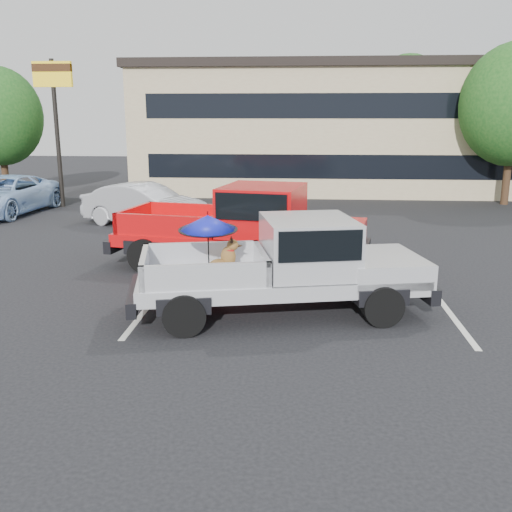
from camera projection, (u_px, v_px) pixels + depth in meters
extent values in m
plane|color=black|center=(296.00, 335.00, 10.05)|extent=(90.00, 90.00, 0.00)
cube|color=silver|center=(156.00, 296.00, 12.20)|extent=(0.12, 5.00, 0.01)
cube|color=silver|center=(442.00, 303.00, 11.78)|extent=(0.12, 5.00, 0.01)
cube|color=tan|center=(338.00, 131.00, 29.53)|extent=(20.00, 8.00, 6.00)
cube|color=black|center=(340.00, 68.00, 28.79)|extent=(20.40, 8.40, 0.40)
cube|color=black|center=(342.00, 167.00, 26.04)|extent=(18.00, 0.08, 1.10)
cube|color=black|center=(344.00, 106.00, 25.39)|extent=(18.00, 0.08, 1.10)
cylinder|color=black|center=(57.00, 135.00, 23.60)|extent=(0.18, 0.18, 6.00)
cube|color=yellow|center=(52.00, 74.00, 23.03)|extent=(1.60, 0.18, 1.00)
cube|color=#381E0C|center=(52.00, 68.00, 22.97)|extent=(1.60, 0.22, 0.30)
cylinder|color=#332114|center=(507.00, 173.00, 24.59)|extent=(0.32, 0.32, 2.73)
cylinder|color=#332114|center=(5.00, 171.00, 27.22)|extent=(0.32, 0.32, 2.42)
cylinder|color=#332114|center=(404.00, 158.00, 32.53)|extent=(0.32, 0.32, 2.86)
ellipsoid|color=#144817|center=(407.00, 104.00, 31.82)|extent=(4.68, 4.68, 5.38)
cylinder|color=black|center=(184.00, 315.00, 9.92)|extent=(0.80, 0.43, 0.76)
cylinder|color=black|center=(183.00, 285.00, 11.69)|extent=(0.80, 0.43, 0.76)
cylinder|color=black|center=(383.00, 306.00, 10.39)|extent=(0.80, 0.43, 0.76)
cylinder|color=black|center=(353.00, 279.00, 12.16)|extent=(0.80, 0.43, 0.76)
cube|color=silver|center=(280.00, 281.00, 10.98)|extent=(5.67, 2.99, 0.28)
cube|color=silver|center=(380.00, 266.00, 11.19)|extent=(1.86, 2.19, 0.46)
cube|color=black|center=(415.00, 284.00, 11.38)|extent=(0.60, 1.96, 0.30)
cube|color=black|center=(135.00, 295.00, 10.66)|extent=(0.58, 1.95, 0.28)
cube|color=silver|center=(308.00, 245.00, 10.89)|extent=(1.99, 2.14, 1.05)
cube|color=black|center=(308.00, 235.00, 10.84)|extent=(1.87, 2.21, 0.55)
cube|color=black|center=(204.00, 280.00, 10.78)|extent=(2.63, 2.28, 0.10)
cube|color=silver|center=(202.00, 254.00, 11.54)|extent=(2.27, 0.57, 0.50)
cube|color=silver|center=(206.00, 278.00, 9.87)|extent=(2.27, 0.57, 0.50)
cube|color=silver|center=(144.00, 267.00, 10.56)|extent=(0.48, 1.82, 0.50)
cube|color=silver|center=(262.00, 263.00, 10.85)|extent=(0.48, 1.82, 0.50)
ellipsoid|color=brown|center=(220.00, 267.00, 10.97)|extent=(0.53, 0.47, 0.31)
cylinder|color=brown|center=(233.00, 269.00, 10.94)|extent=(0.07, 0.07, 0.23)
cylinder|color=brown|center=(232.00, 267.00, 11.09)|extent=(0.07, 0.07, 0.23)
ellipsoid|color=brown|center=(228.00, 257.00, 10.95)|extent=(0.34, 0.32, 0.41)
cylinder|color=red|center=(229.00, 250.00, 10.92)|extent=(0.20, 0.20, 0.04)
sphere|color=brown|center=(233.00, 245.00, 10.90)|extent=(0.22, 0.22, 0.22)
cone|color=black|center=(239.00, 246.00, 10.92)|extent=(0.17, 0.13, 0.11)
cone|color=black|center=(232.00, 240.00, 10.82)|extent=(0.08, 0.08, 0.11)
cone|color=black|center=(231.00, 238.00, 10.93)|extent=(0.08, 0.08, 0.11)
cylinder|color=brown|center=(211.00, 272.00, 10.97)|extent=(0.27, 0.05, 0.09)
cylinder|color=black|center=(208.00, 251.00, 10.60)|extent=(0.02, 0.10, 1.05)
cone|color=#131AAE|center=(208.00, 223.00, 10.47)|extent=(1.10, 1.12, 0.36)
cylinder|color=black|center=(208.00, 214.00, 10.44)|extent=(0.02, 0.02, 0.10)
cylinder|color=black|center=(208.00, 229.00, 10.51)|extent=(1.10, 1.10, 0.09)
cylinder|color=black|center=(145.00, 256.00, 13.97)|extent=(0.90, 0.47, 0.85)
cylinder|color=black|center=(178.00, 239.00, 15.91)|extent=(0.90, 0.47, 0.85)
cylinder|color=black|center=(308.00, 267.00, 12.94)|extent=(0.90, 0.47, 0.85)
cylinder|color=black|center=(322.00, 247.00, 14.88)|extent=(0.90, 0.47, 0.85)
cube|color=red|center=(239.00, 239.00, 14.34)|extent=(6.36, 3.28, 0.31)
cube|color=red|center=(328.00, 234.00, 13.71)|extent=(2.07, 2.44, 0.52)
cube|color=black|center=(363.00, 254.00, 13.59)|extent=(0.64, 2.21, 0.34)
cube|color=black|center=(128.00, 239.00, 15.17)|extent=(0.62, 2.20, 0.31)
cube|color=red|center=(262.00, 210.00, 14.00)|extent=(2.22, 2.39, 1.18)
cube|color=black|center=(262.00, 201.00, 13.94)|extent=(2.07, 2.46, 0.62)
cube|color=black|center=(178.00, 233.00, 14.73)|extent=(2.93, 2.53, 0.11)
cube|color=red|center=(192.00, 214.00, 15.57)|extent=(2.56, 0.60, 0.56)
cube|color=red|center=(162.00, 227.00, 13.74)|extent=(2.56, 0.60, 0.56)
cube|color=red|center=(134.00, 218.00, 14.97)|extent=(0.51, 2.05, 0.56)
cube|color=red|center=(224.00, 222.00, 14.34)|extent=(0.51, 2.05, 0.56)
imported|color=#A0A1A7|center=(144.00, 205.00, 19.95)|extent=(4.73, 3.03, 1.47)
imported|color=#9CBFE9|center=(4.00, 195.00, 22.23)|extent=(2.85, 5.54, 1.49)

